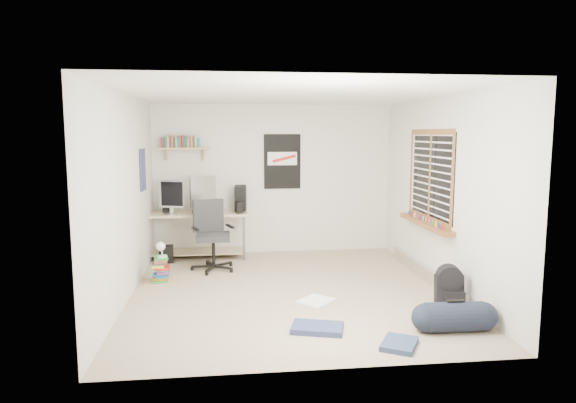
{
  "coord_description": "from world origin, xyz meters",
  "views": [
    {
      "loc": [
        -0.77,
        -6.37,
        2.02
      ],
      "look_at": [
        0.01,
        0.22,
        1.14
      ],
      "focal_mm": 32.0,
      "sensor_mm": 36.0,
      "label": 1
    }
  ],
  "objects": [
    {
      "name": "jeans_a",
      "position": [
        0.13,
        -1.38,
        0.03
      ],
      "size": [
        0.6,
        0.47,
        0.06
      ],
      "primitive_type": "cube",
      "rotation": [
        0.0,
        0.0,
        -0.28
      ],
      "color": "navy",
      "rests_on": "floor"
    },
    {
      "name": "backpack",
      "position": [
        1.75,
        -0.9,
        0.2
      ],
      "size": [
        0.35,
        0.31,
        0.41
      ],
      "primitive_type": "cube",
      "rotation": [
        0.0,
        0.0,
        -0.22
      ],
      "color": "black",
      "rests_on": "floor"
    },
    {
      "name": "ceiling",
      "position": [
        0.0,
        0.0,
        2.5
      ],
      "size": [
        4.0,
        4.5,
        0.01
      ],
      "primitive_type": "cube",
      "color": "white",
      "rests_on": "ground"
    },
    {
      "name": "poster_back_wall",
      "position": [
        0.15,
        2.23,
        1.55
      ],
      "size": [
        0.62,
        0.03,
        0.92
      ],
      "primitive_type": "cube",
      "color": "black",
      "rests_on": "back_wall"
    },
    {
      "name": "window",
      "position": [
        1.95,
        0.3,
        1.45
      ],
      "size": [
        0.1,
        1.5,
        1.26
      ],
      "primitive_type": "cube",
      "color": "brown",
      "rests_on": "right_wall"
    },
    {
      "name": "speaker_left",
      "position": [
        -1.75,
        1.84,
        0.87
      ],
      "size": [
        0.1,
        0.1,
        0.19
      ],
      "primitive_type": "cube",
      "rotation": [
        0.0,
        0.0,
        -0.12
      ],
      "color": "black",
      "rests_on": "desk"
    },
    {
      "name": "monitor_left",
      "position": [
        -1.64,
        1.71,
        0.99
      ],
      "size": [
        0.4,
        0.2,
        0.43
      ],
      "primitive_type": "cube",
      "rotation": [
        0.0,
        0.0,
        -0.27
      ],
      "color": "#ADADB2",
      "rests_on": "desk"
    },
    {
      "name": "book_stack",
      "position": [
        -1.69,
        0.59,
        0.15
      ],
      "size": [
        0.52,
        0.46,
        0.3
      ],
      "primitive_type": "cube",
      "rotation": [
        0.0,
        0.0,
        0.26
      ],
      "color": "olive",
      "rests_on": "floor"
    },
    {
      "name": "pc_tower",
      "position": [
        -0.56,
        1.98,
        0.97
      ],
      "size": [
        0.21,
        0.39,
        0.4
      ],
      "primitive_type": "cube",
      "rotation": [
        0.0,
        0.0,
        -0.07
      ],
      "color": "black",
      "rests_on": "desk"
    },
    {
      "name": "left_wall",
      "position": [
        -2.0,
        0.0,
        1.25
      ],
      "size": [
        0.01,
        4.5,
        2.5
      ],
      "primitive_type": "cube",
      "color": "silver",
      "rests_on": "ground"
    },
    {
      "name": "monitor_right",
      "position": [
        -1.16,
        1.73,
        1.02
      ],
      "size": [
        0.43,
        0.33,
        0.49
      ],
      "primitive_type": "cube",
      "rotation": [
        0.0,
        0.0,
        0.56
      ],
      "color": "#949498",
      "rests_on": "desk"
    },
    {
      "name": "speaker_right",
      "position": [
        -0.6,
        1.69,
        0.86
      ],
      "size": [
        0.11,
        0.11,
        0.18
      ],
      "primitive_type": "cube",
      "rotation": [
        0.0,
        0.0,
        0.34
      ],
      "color": "black",
      "rests_on": "desk"
    },
    {
      "name": "desk_lamp",
      "position": [
        -1.67,
        0.57,
        0.38
      ],
      "size": [
        0.19,
        0.25,
        0.22
      ],
      "primitive_type": "cube",
      "rotation": [
        0.0,
        0.0,
        0.27
      ],
      "color": "white",
      "rests_on": "book_stack"
    },
    {
      "name": "desk",
      "position": [
        -1.31,
        2.0,
        0.36
      ],
      "size": [
        1.77,
        0.94,
        0.77
      ],
      "primitive_type": "cube",
      "rotation": [
        0.0,
        0.0,
        -0.12
      ],
      "color": "beige",
      "rests_on": "floor"
    },
    {
      "name": "poster_left_wall",
      "position": [
        -1.99,
        1.2,
        1.5
      ],
      "size": [
        0.02,
        0.42,
        0.6
      ],
      "primitive_type": "cube",
      "color": "navy",
      "rests_on": "left_wall"
    },
    {
      "name": "duffel_bag",
      "position": [
        1.52,
        -1.56,
        0.14
      ],
      "size": [
        0.32,
        0.32,
        0.6
      ],
      "primitive_type": "cylinder",
      "rotation": [
        0.0,
        0.0,
        -0.04
      ],
      "color": "black",
      "rests_on": "floor"
    },
    {
      "name": "tshirt",
      "position": [
        0.26,
        -0.51,
        0.02
      ],
      "size": [
        0.52,
        0.52,
        0.04
      ],
      "primitive_type": "cube",
      "rotation": [
        0.0,
        0.0,
        0.8
      ],
      "color": "silver",
      "rests_on": "floor"
    },
    {
      "name": "subwoofer",
      "position": [
        -1.75,
        1.69,
        0.14
      ],
      "size": [
        0.25,
        0.25,
        0.25
      ],
      "primitive_type": "cube",
      "rotation": [
        0.0,
        0.0,
        0.12
      ],
      "color": "black",
      "rests_on": "floor"
    },
    {
      "name": "office_chair",
      "position": [
        -1.0,
        1.16,
        0.49
      ],
      "size": [
        0.86,
        0.86,
        1.04
      ],
      "primitive_type": "cube",
      "rotation": [
        0.0,
        0.0,
        0.33
      ],
      "color": "#272729",
      "rests_on": "floor"
    },
    {
      "name": "right_wall",
      "position": [
        2.0,
        0.0,
        1.25
      ],
      "size": [
        0.01,
        4.5,
        2.5
      ],
      "primitive_type": "cube",
      "color": "silver",
      "rests_on": "ground"
    },
    {
      "name": "floor",
      "position": [
        0.0,
        0.0,
        -0.01
      ],
      "size": [
        4.0,
        4.5,
        0.01
      ],
      "primitive_type": "cube",
      "color": "gray",
      "rests_on": "ground"
    },
    {
      "name": "keyboard",
      "position": [
        -1.14,
        1.76,
        0.78
      ],
      "size": [
        0.41,
        0.26,
        0.02
      ],
      "primitive_type": "cube",
      "rotation": [
        0.0,
        0.0,
        0.35
      ],
      "color": "black",
      "rests_on": "desk"
    },
    {
      "name": "jeans_b",
      "position": [
        0.84,
        -1.86,
        0.03
      ],
      "size": [
        0.46,
        0.5,
        0.05
      ],
      "primitive_type": "cube",
      "rotation": [
        0.0,
        0.0,
        1.04
      ],
      "color": "navy",
      "rests_on": "floor"
    },
    {
      "name": "baseboard_heater",
      "position": [
        1.96,
        0.3,
        0.09
      ],
      "size": [
        0.08,
        2.5,
        0.18
      ],
      "primitive_type": "cube",
      "color": "#B7B2A8",
      "rests_on": "floor"
    },
    {
      "name": "wall_shelf",
      "position": [
        -1.45,
        2.14,
        1.78
      ],
      "size": [
        0.8,
        0.22,
        0.24
      ],
      "primitive_type": "cube",
      "color": "tan",
      "rests_on": "back_wall"
    },
    {
      "name": "back_wall",
      "position": [
        0.0,
        2.25,
        1.25
      ],
      "size": [
        4.0,
        0.01,
        2.5
      ],
      "primitive_type": "cube",
      "color": "silver",
      "rests_on": "ground"
    }
  ]
}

